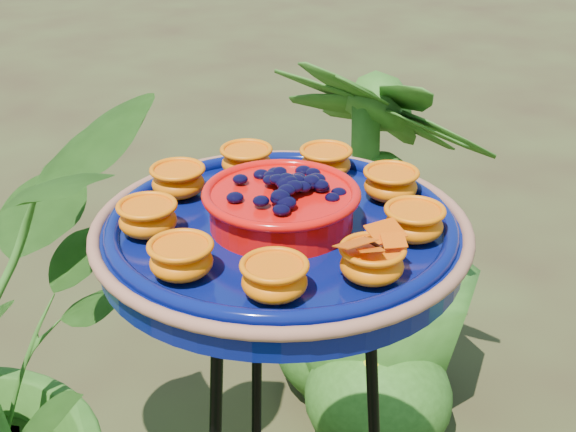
% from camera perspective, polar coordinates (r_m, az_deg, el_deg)
% --- Properties ---
extents(feeder_dish, '(0.62, 0.62, 0.11)m').
position_cam_1_polar(feeder_dish, '(1.06, -0.48, -0.76)').
color(feeder_dish, '#060E4E').
rests_on(feeder_dish, tripod_stand).
extents(shrub_back_right, '(0.68, 0.68, 0.99)m').
position_cam_1_polar(shrub_back_right, '(2.09, 6.42, -1.69)').
color(shrub_back_right, '#285316').
rests_on(shrub_back_right, ground).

